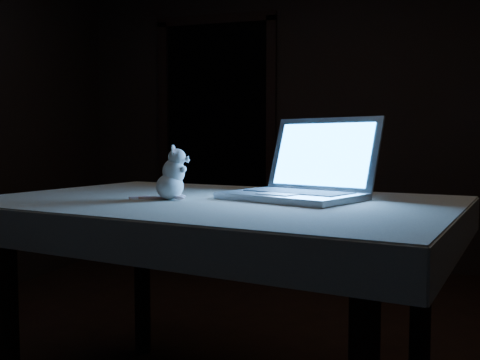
% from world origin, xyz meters
% --- Properties ---
extents(back_wall, '(4.50, 0.04, 2.60)m').
position_xyz_m(back_wall, '(0.00, 2.50, 1.30)').
color(back_wall, black).
rests_on(back_wall, ground).
extents(doorway, '(1.06, 0.36, 2.13)m').
position_xyz_m(doorway, '(-1.10, 2.50, 1.06)').
color(doorway, black).
rests_on(doorway, back_wall).
extents(table, '(1.71, 1.30, 0.82)m').
position_xyz_m(table, '(-0.25, -0.12, 0.41)').
color(table, black).
rests_on(table, floor).
extents(tablecloth, '(1.84, 1.41, 0.12)m').
position_xyz_m(tablecloth, '(-0.26, -0.15, 0.77)').
color(tablecloth, beige).
rests_on(tablecloth, table).
extents(laptop, '(0.59, 0.56, 0.31)m').
position_xyz_m(laptop, '(0.02, -0.07, 0.99)').
color(laptop, '#A2A2A7').
rests_on(laptop, tablecloth).
extents(plush_mouse, '(0.18, 0.18, 0.19)m').
position_xyz_m(plush_mouse, '(-0.40, -0.20, 0.93)').
color(plush_mouse, silver).
rests_on(plush_mouse, tablecloth).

